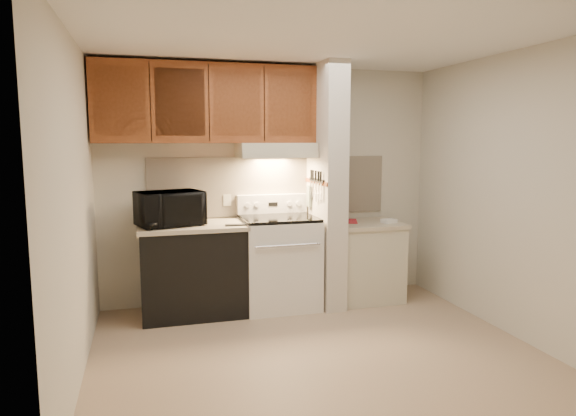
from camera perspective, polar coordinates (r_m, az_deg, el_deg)
name	(u,v)px	position (r m, az deg, el deg)	size (l,w,h in m)	color
floor	(314,349)	(4.44, 2.93, -15.40)	(3.60, 3.60, 0.00)	tan
ceiling	(316,39)	(4.16, 3.18, 18.22)	(3.60, 3.60, 0.00)	white
wall_back	(271,185)	(5.55, -1.93, 2.61)	(3.60, 0.02, 2.50)	beige
wall_left	(74,209)	(3.93, -22.67, -0.06)	(0.02, 3.00, 2.50)	beige
wall_right	(506,194)	(4.99, 23.04, 1.44)	(0.02, 3.00, 2.50)	beige
backsplash	(271,186)	(5.54, -1.90, 2.44)	(2.60, 0.02, 0.63)	#F5E0C3
range_body	(279,263)	(5.35, -1.01, -6.17)	(0.76, 0.65, 0.92)	silver
oven_window	(287,267)	(5.04, -0.09, -6.56)	(0.50, 0.01, 0.30)	black
oven_handle	(288,246)	(4.95, 0.03, -4.20)	(0.02, 0.02, 0.65)	silver
cooktop	(279,218)	(5.25, -1.02, -1.13)	(0.74, 0.64, 0.03)	black
range_backguard	(272,204)	(5.51, -1.77, 0.48)	(0.76, 0.08, 0.20)	silver
range_display	(273,204)	(5.47, -1.67, 0.43)	(0.10, 0.01, 0.04)	black
range_knob_left_outer	(247,205)	(5.41, -4.54, 0.32)	(0.05, 0.05, 0.02)	silver
range_knob_left_inner	(257,205)	(5.43, -3.50, 0.36)	(0.05, 0.05, 0.02)	silver
range_knob_right_inner	(289,204)	(5.51, 0.16, 0.49)	(0.05, 0.05, 0.02)	silver
range_knob_right_outer	(298,203)	(5.54, 1.15, 0.53)	(0.05, 0.05, 0.02)	silver
dishwasher_front	(193,271)	(5.22, -10.50, -6.94)	(1.00, 0.63, 0.87)	black
left_countertop	(192,226)	(5.12, -10.62, -2.00)	(1.04, 0.67, 0.04)	#B7AA8F
spoon_rest	(236,225)	(4.97, -5.82, -1.88)	(0.20, 0.06, 0.01)	black
teal_jar	(155,219)	(5.22, -14.59, -1.17)	(0.09, 0.09, 0.10)	#2D685E
outlet	(227,200)	(5.44, -6.77, 0.88)	(0.08, 0.01, 0.12)	beige
microwave	(170,208)	(5.06, -13.01, -0.05)	(0.60, 0.41, 0.33)	black
partition_pillar	(326,186)	(5.36, 4.27, 2.42)	(0.22, 0.70, 2.50)	beige
pillar_trim	(316,182)	(5.32, 3.10, 2.92)	(0.01, 0.70, 0.04)	brown
knife_strip	(317,180)	(5.27, 3.21, 3.10)	(0.02, 0.42, 0.04)	black
knife_blade_a	(321,192)	(5.12, 3.68, 1.83)	(0.01, 0.04, 0.16)	silver
knife_handle_a	(321,176)	(5.11, 3.65, 3.52)	(0.02, 0.02, 0.10)	black
knife_blade_b	(318,192)	(5.19, 3.39, 1.81)	(0.01, 0.04, 0.18)	silver
knife_handle_b	(318,176)	(5.18, 3.40, 3.57)	(0.02, 0.02, 0.10)	black
knife_blade_c	(316,192)	(5.26, 3.13, 1.78)	(0.01, 0.04, 0.20)	silver
knife_handle_c	(316,175)	(5.26, 3.09, 3.64)	(0.02, 0.02, 0.10)	black
knife_blade_d	(313,189)	(5.34, 2.84, 2.08)	(0.01, 0.04, 0.16)	silver
knife_handle_d	(313,175)	(5.34, 2.79, 3.70)	(0.02, 0.02, 0.10)	black
knife_blade_e	(311,190)	(5.42, 2.54, 2.07)	(0.01, 0.04, 0.18)	silver
knife_handle_e	(311,174)	(5.40, 2.60, 3.74)	(0.02, 0.02, 0.10)	black
oven_mitt	(309,196)	(5.49, 2.36, 1.33)	(0.03, 0.09, 0.22)	gray
right_cab_base	(365,263)	(5.67, 8.58, -6.02)	(0.70, 0.60, 0.81)	beige
right_countertop	(366,224)	(5.59, 8.67, -1.78)	(0.74, 0.64, 0.04)	#B7AA8F
red_folder	(347,221)	(5.60, 6.58, -1.46)	(0.21, 0.29, 0.01)	#B8242F
white_box	(389,221)	(5.59, 11.16, -1.42)	(0.15, 0.10, 0.04)	white
range_hood	(276,150)	(5.31, -1.38, 6.44)	(0.78, 0.44, 0.15)	beige
hood_lip	(281,155)	(5.11, -0.79, 5.89)	(0.78, 0.04, 0.06)	beige
upper_cabinets	(207,104)	(5.24, -9.00, 11.36)	(2.18, 0.33, 0.77)	brown
cab_door_a	(120,101)	(5.05, -18.21, 11.23)	(0.46, 0.01, 0.63)	brown
cab_gap_a	(150,102)	(5.04, -15.06, 11.35)	(0.01, 0.01, 0.73)	black
cab_door_b	(180,102)	(5.06, -11.91, 11.43)	(0.46, 0.01, 0.63)	brown
cab_gap_b	(209,103)	(5.08, -8.78, 11.49)	(0.01, 0.01, 0.73)	black
cab_door_c	(237,103)	(5.12, -5.69, 11.51)	(0.46, 0.01, 0.63)	brown
cab_gap_c	(264,104)	(5.18, -2.66, 11.50)	(0.01, 0.01, 0.73)	black
cab_door_d	(291,104)	(5.25, 0.30, 11.45)	(0.46, 0.01, 0.63)	brown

